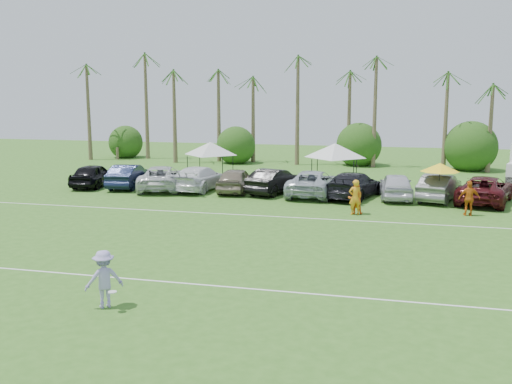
# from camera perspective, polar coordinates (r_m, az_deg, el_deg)

# --- Properties ---
(ground) EXTENTS (120.00, 120.00, 0.00)m
(ground) POSITION_cam_1_polar(r_m,az_deg,el_deg) (20.23, -15.32, -10.09)
(ground) COLOR #36691F
(ground) RESTS_ON ground
(field_lines) EXTENTS (80.00, 12.10, 0.01)m
(field_lines) POSITION_cam_1_polar(r_m,az_deg,el_deg) (27.16, -7.10, -4.71)
(field_lines) COLOR white
(field_lines) RESTS_ON ground
(palm_tree_0) EXTENTS (2.40, 2.40, 8.90)m
(palm_tree_0) POSITION_cam_1_polar(r_m,az_deg,el_deg) (62.99, -16.40, 9.99)
(palm_tree_0) COLOR brown
(palm_tree_0) RESTS_ON ground
(palm_tree_1) EXTENTS (2.40, 2.40, 9.90)m
(palm_tree_1) POSITION_cam_1_polar(r_m,az_deg,el_deg) (60.66, -12.28, 11.01)
(palm_tree_1) COLOR brown
(palm_tree_1) RESTS_ON ground
(palm_tree_2) EXTENTS (2.40, 2.40, 10.90)m
(palm_tree_2) POSITION_cam_1_polar(r_m,az_deg,el_deg) (58.68, -7.82, 12.03)
(palm_tree_2) COLOR brown
(palm_tree_2) RESTS_ON ground
(palm_tree_3) EXTENTS (2.40, 2.40, 11.90)m
(palm_tree_3) POSITION_cam_1_polar(r_m,az_deg,el_deg) (57.38, -4.03, 13.00)
(palm_tree_3) COLOR brown
(palm_tree_3) RESTS_ON ground
(palm_tree_4) EXTENTS (2.40, 2.40, 8.90)m
(palm_tree_4) POSITION_cam_1_polar(r_m,az_deg,el_deg) (56.19, -0.04, 10.46)
(palm_tree_4) COLOR brown
(palm_tree_4) RESTS_ON ground
(palm_tree_5) EXTENTS (2.40, 2.40, 9.90)m
(palm_tree_5) POSITION_cam_1_polar(r_m,az_deg,el_deg) (55.39, 4.06, 11.35)
(palm_tree_5) COLOR brown
(palm_tree_5) RESTS_ON ground
(palm_tree_6) EXTENTS (2.40, 2.40, 10.90)m
(palm_tree_6) POSITION_cam_1_polar(r_m,az_deg,el_deg) (54.87, 8.28, 12.19)
(palm_tree_6) COLOR brown
(palm_tree_6) RESTS_ON ground
(palm_tree_7) EXTENTS (2.40, 2.40, 11.90)m
(palm_tree_7) POSITION_cam_1_polar(r_m,az_deg,el_deg) (54.66, 12.59, 12.96)
(palm_tree_7) COLOR brown
(palm_tree_7) RESTS_ON ground
(palm_tree_8) EXTENTS (2.40, 2.40, 8.90)m
(palm_tree_8) POSITION_cam_1_polar(r_m,az_deg,el_deg) (54.66, 17.81, 10.03)
(palm_tree_8) COLOR brown
(palm_tree_8) RESTS_ON ground
(palm_tree_9) EXTENTS (2.40, 2.40, 9.90)m
(palm_tree_9) POSITION_cam_1_polar(r_m,az_deg,el_deg) (55.22, 23.13, 10.62)
(palm_tree_9) COLOR brown
(palm_tree_9) RESTS_ON ground
(bush_tree_0) EXTENTS (4.00, 4.00, 4.00)m
(bush_tree_0) POSITION_cam_1_polar(r_m,az_deg,el_deg) (62.62, -13.31, 4.92)
(bush_tree_0) COLOR brown
(bush_tree_0) RESTS_ON ground
(bush_tree_1) EXTENTS (4.00, 4.00, 4.00)m
(bush_tree_1) POSITION_cam_1_polar(r_m,az_deg,el_deg) (57.87, -1.73, 4.80)
(bush_tree_1) COLOR brown
(bush_tree_1) RESTS_ON ground
(bush_tree_2) EXTENTS (4.00, 4.00, 4.00)m
(bush_tree_2) POSITION_cam_1_polar(r_m,az_deg,el_deg) (55.87, 10.25, 4.48)
(bush_tree_2) COLOR brown
(bush_tree_2) RESTS_ON ground
(bush_tree_3) EXTENTS (4.00, 4.00, 4.00)m
(bush_tree_3) POSITION_cam_1_polar(r_m,az_deg,el_deg) (56.14, 20.51, 4.04)
(bush_tree_3) COLOR brown
(bush_tree_3) RESTS_ON ground
(sideline_player_a) EXTENTS (0.86, 0.72, 2.01)m
(sideline_player_a) POSITION_cam_1_polar(r_m,az_deg,el_deg) (32.75, 9.88, -0.51)
(sideline_player_a) COLOR orange
(sideline_player_a) RESTS_ON ground
(sideline_player_b) EXTENTS (0.98, 0.83, 1.76)m
(sideline_player_b) POSITION_cam_1_polar(r_m,az_deg,el_deg) (32.98, 9.92, -0.67)
(sideline_player_b) COLOR orange
(sideline_player_b) RESTS_ON ground
(sideline_player_c) EXTENTS (1.21, 0.62, 1.99)m
(sideline_player_c) POSITION_cam_1_polar(r_m,az_deg,el_deg) (34.16, 20.55, -0.60)
(sideline_player_c) COLOR #CF6217
(sideline_player_c) RESTS_ON ground
(canopy_tent_left) EXTENTS (4.40, 4.40, 3.56)m
(canopy_tent_left) POSITION_cam_1_polar(r_m,az_deg,el_deg) (45.35, -4.58, 5.01)
(canopy_tent_left) COLOR black
(canopy_tent_left) RESTS_ON ground
(canopy_tent_right) EXTENTS (4.61, 4.61, 3.74)m
(canopy_tent_right) POSITION_cam_1_polar(r_m,az_deg,el_deg) (42.57, 7.93, 4.85)
(canopy_tent_right) COLOR black
(canopy_tent_right) RESTS_ON ground
(market_umbrella) EXTENTS (2.35, 2.35, 2.62)m
(market_umbrella) POSITION_cam_1_polar(r_m,az_deg,el_deg) (36.67, 17.92, 2.36)
(market_umbrella) COLOR black
(market_umbrella) RESTS_ON ground
(frisbee_player) EXTENTS (1.38, 1.30, 1.87)m
(frisbee_player) POSITION_cam_1_polar(r_m,az_deg,el_deg) (18.99, -14.96, -8.40)
(frisbee_player) COLOR #A597D7
(frisbee_player) RESTS_ON ground
(parked_car_0) EXTENTS (2.53, 5.21, 1.71)m
(parked_car_0) POSITION_cam_1_polar(r_m,az_deg,el_deg) (43.90, -15.95, 1.63)
(parked_car_0) COLOR black
(parked_car_0) RESTS_ON ground
(parked_car_1) EXTENTS (2.46, 5.39, 1.71)m
(parked_car_1) POSITION_cam_1_polar(r_m,az_deg,el_deg) (42.85, -12.61, 1.58)
(parked_car_1) COLOR #111934
(parked_car_1) RESTS_ON ground
(parked_car_2) EXTENTS (4.37, 6.70, 1.71)m
(parked_car_2) POSITION_cam_1_polar(r_m,az_deg,el_deg) (41.44, -9.41, 1.42)
(parked_car_2) COLOR silver
(parked_car_2) RESTS_ON ground
(parked_car_3) EXTENTS (2.93, 6.10, 1.71)m
(parked_car_3) POSITION_cam_1_polar(r_m,az_deg,el_deg) (40.85, -5.66, 1.38)
(parked_car_3) COLOR white
(parked_car_3) RESTS_ON ground
(parked_car_4) EXTENTS (2.32, 5.14, 1.71)m
(parked_car_4) POSITION_cam_1_polar(r_m,az_deg,el_deg) (39.92, -2.02, 1.23)
(parked_car_4) COLOR #7C705C
(parked_car_4) RESTS_ON ground
(parked_car_5) EXTENTS (3.18, 5.50, 1.71)m
(parked_car_5) POSITION_cam_1_polar(r_m,az_deg,el_deg) (39.32, 1.82, 1.10)
(parked_car_5) COLOR black
(parked_car_5) RESTS_ON ground
(parked_car_6) EXTENTS (3.10, 6.28, 1.71)m
(parked_car_6) POSITION_cam_1_polar(r_m,az_deg,el_deg) (38.65, 5.71, 0.91)
(parked_car_6) COLOR #B0B8C0
(parked_car_6) RESTS_ON ground
(parked_car_7) EXTENTS (3.88, 6.33, 1.71)m
(parked_car_7) POSITION_cam_1_polar(r_m,az_deg,el_deg) (38.20, 9.72, 0.71)
(parked_car_7) COLOR black
(parked_car_7) RESTS_ON ground
(parked_car_8) EXTENTS (2.41, 5.17, 1.71)m
(parked_car_8) POSITION_cam_1_polar(r_m,az_deg,el_deg) (38.32, 13.81, 0.60)
(parked_car_8) COLOR silver
(parked_car_8) RESTS_ON ground
(parked_car_9) EXTENTS (3.20, 5.50, 1.71)m
(parked_car_9) POSITION_cam_1_polar(r_m,az_deg,el_deg) (38.51, 17.86, 0.45)
(parked_car_9) COLOR slate
(parked_car_9) RESTS_ON ground
(parked_car_10) EXTENTS (4.40, 6.70, 1.71)m
(parked_car_10) POSITION_cam_1_polar(r_m,az_deg,el_deg) (38.54, 21.93, 0.22)
(parked_car_10) COLOR #491015
(parked_car_10) RESTS_ON ground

